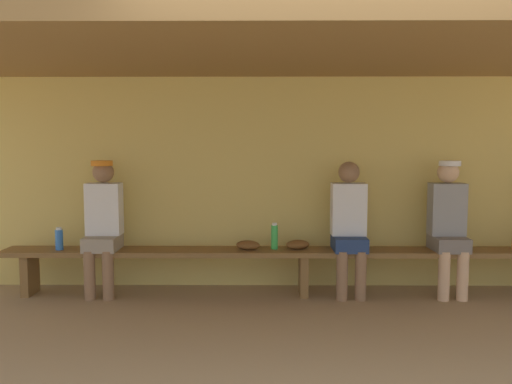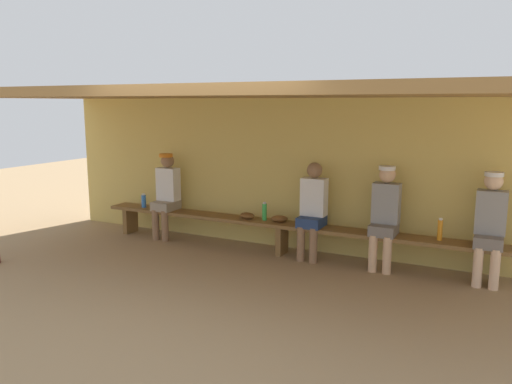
% 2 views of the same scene
% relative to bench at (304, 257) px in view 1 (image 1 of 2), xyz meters
% --- Properties ---
extents(ground_plane, '(24.00, 24.00, 0.00)m').
position_rel_bench_xyz_m(ground_plane, '(0.00, -1.55, -0.39)').
color(ground_plane, '#9E7F59').
extents(back_wall, '(8.00, 0.20, 2.20)m').
position_rel_bench_xyz_m(back_wall, '(0.00, 0.45, 0.71)').
color(back_wall, '#D8BC60').
rests_on(back_wall, ground).
extents(dugout_roof, '(8.00, 2.80, 0.12)m').
position_rel_bench_xyz_m(dugout_roof, '(0.00, -0.85, 1.87)').
color(dugout_roof, olive).
rests_on(dugout_roof, back_wall).
extents(bench, '(6.00, 0.36, 0.46)m').
position_rel_bench_xyz_m(bench, '(0.00, 0.00, 0.00)').
color(bench, brown).
rests_on(bench, ground).
extents(player_in_blue, '(0.34, 0.42, 1.34)m').
position_rel_bench_xyz_m(player_in_blue, '(-2.00, 0.00, 0.36)').
color(player_in_blue, gray).
rests_on(player_in_blue, ground).
extents(player_in_red, '(0.34, 0.42, 1.34)m').
position_rel_bench_xyz_m(player_in_red, '(1.43, 0.00, 0.36)').
color(player_in_red, slate).
rests_on(player_in_red, ground).
extents(player_rightmost, '(0.34, 0.42, 1.34)m').
position_rel_bench_xyz_m(player_rightmost, '(0.45, 0.00, 0.34)').
color(player_rightmost, navy).
rests_on(player_rightmost, ground).
extents(water_bottle_clear, '(0.08, 0.08, 0.23)m').
position_rel_bench_xyz_m(water_bottle_clear, '(-2.43, -0.03, 0.18)').
color(water_bottle_clear, blue).
rests_on(water_bottle_clear, bench).
extents(water_bottle_green, '(0.07, 0.07, 0.26)m').
position_rel_bench_xyz_m(water_bottle_green, '(-0.29, 0.03, 0.20)').
color(water_bottle_green, green).
rests_on(water_bottle_green, bench).
extents(baseball_glove_tan, '(0.27, 0.22, 0.09)m').
position_rel_bench_xyz_m(baseball_glove_tan, '(-0.56, 0.00, 0.12)').
color(baseball_glove_tan, brown).
rests_on(baseball_glove_tan, bench).
extents(baseball_glove_worn, '(0.28, 0.23, 0.09)m').
position_rel_bench_xyz_m(baseball_glove_worn, '(-0.06, 0.03, 0.12)').
color(baseball_glove_worn, brown).
rests_on(baseball_glove_worn, bench).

